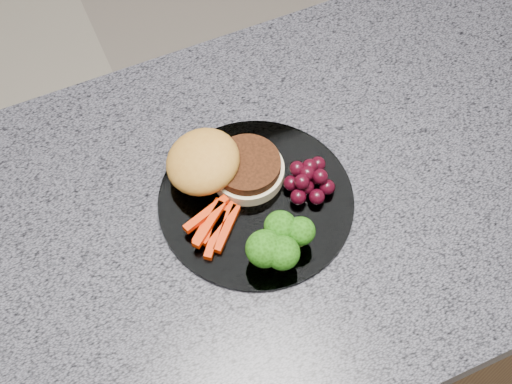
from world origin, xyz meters
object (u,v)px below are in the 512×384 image
(burger, at_px, (219,166))
(grape_bunch, at_px, (309,179))
(plate, at_px, (256,201))
(island_cabinet, at_px, (256,330))

(burger, height_order, grape_bunch, burger)
(plate, distance_m, burger, 0.07)
(island_cabinet, bearing_deg, plate, 71.02)
(island_cabinet, xyz_separation_m, plate, (0.00, 0.01, 0.47))
(plate, bearing_deg, grape_bunch, -6.81)
(plate, distance_m, grape_bunch, 0.08)
(burger, bearing_deg, plate, -48.52)
(island_cabinet, height_order, grape_bunch, grape_bunch)
(grape_bunch, bearing_deg, island_cabinet, 179.58)
(plate, xyz_separation_m, burger, (-0.03, 0.06, 0.03))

